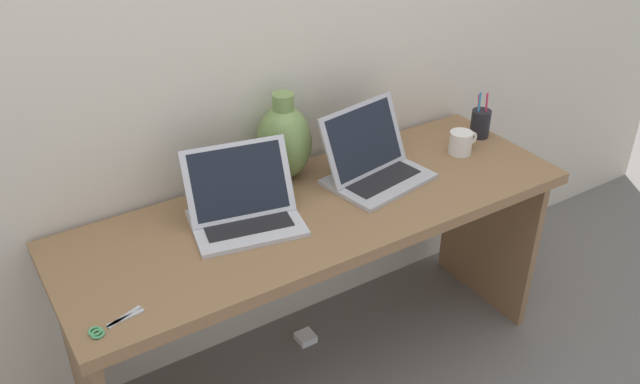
# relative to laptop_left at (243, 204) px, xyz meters

# --- Properties ---
(ground_plane) EXTENTS (6.00, 6.00, 0.00)m
(ground_plane) POSITION_rel_laptop_left_xyz_m (0.24, -0.06, -0.77)
(ground_plane) COLOR slate
(back_wall) EXTENTS (4.40, 0.04, 2.40)m
(back_wall) POSITION_rel_laptop_left_xyz_m (0.24, 0.27, 0.43)
(back_wall) COLOR beige
(back_wall) RESTS_ON ground
(desk) EXTENTS (1.69, 0.57, 0.72)m
(desk) POSITION_rel_laptop_left_xyz_m (0.24, -0.06, -0.20)
(desk) COLOR olive
(desk) RESTS_ON ground
(laptop_left) EXTENTS (0.37, 0.32, 0.22)m
(laptop_left) POSITION_rel_laptop_left_xyz_m (0.00, 0.00, 0.00)
(laptop_left) COLOR silver
(laptop_left) RESTS_ON desk
(laptop_right) EXTENTS (0.37, 0.30, 0.24)m
(laptop_right) POSITION_rel_laptop_left_xyz_m (0.49, 0.00, 0.01)
(laptop_right) COLOR #B2B2B7
(laptop_right) RESTS_ON desk
(green_vase) EXTENTS (0.19, 0.19, 0.30)m
(green_vase) POSITION_rel_laptop_left_xyz_m (0.24, 0.17, 0.07)
(green_vase) COLOR #75934C
(green_vase) RESTS_ON desk
(coffee_mug) EXTENTS (0.12, 0.08, 0.08)m
(coffee_mug) POSITION_rel_laptop_left_xyz_m (0.86, -0.03, -0.02)
(coffee_mug) COLOR white
(coffee_mug) RESTS_ON desk
(pen_cup) EXTENTS (0.07, 0.07, 0.18)m
(pen_cup) POSITION_rel_laptop_left_xyz_m (1.02, 0.04, -0.00)
(pen_cup) COLOR black
(pen_cup) RESTS_ON desk
(scissors) EXTENTS (0.15, 0.07, 0.01)m
(scissors) POSITION_rel_laptop_left_xyz_m (-0.51, -0.25, -0.06)
(scissors) COLOR #B7B7BC
(scissors) RESTS_ON desk
(power_brick) EXTENTS (0.07, 0.07, 0.03)m
(power_brick) POSITION_rel_laptop_left_xyz_m (0.27, 0.09, -0.76)
(power_brick) COLOR white
(power_brick) RESTS_ON ground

